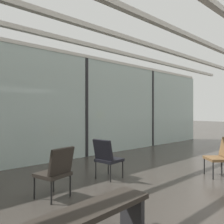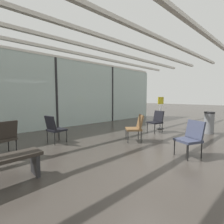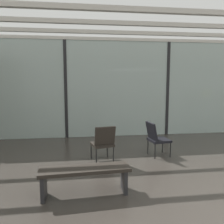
# 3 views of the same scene
# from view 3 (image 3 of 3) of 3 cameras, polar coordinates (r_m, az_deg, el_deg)

# --- Properties ---
(glass_curtain_wall) EXTENTS (14.00, 0.08, 3.21)m
(glass_curtain_wall) POSITION_cam_3_polar(r_m,az_deg,el_deg) (8.53, 13.20, 5.40)
(glass_curtain_wall) COLOR #A3B7B2
(glass_curtain_wall) RESTS_ON ground
(window_mullion_0) EXTENTS (0.10, 0.12, 3.21)m
(window_mullion_0) POSITION_cam_3_polar(r_m,az_deg,el_deg) (7.97, -11.10, 5.32)
(window_mullion_0) COLOR black
(window_mullion_0) RESTS_ON ground
(window_mullion_1) EXTENTS (0.10, 0.12, 3.21)m
(window_mullion_1) POSITION_cam_3_polar(r_m,az_deg,el_deg) (8.53, 13.20, 5.40)
(window_mullion_1) COLOR black
(window_mullion_1) RESTS_ON ground
(parked_airplane) EXTENTS (10.79, 3.77, 3.77)m
(parked_airplane) POSITION_cam_3_polar(r_m,az_deg,el_deg) (13.62, 9.69, 7.42)
(parked_airplane) COLOR silver
(parked_airplane) RESTS_ON ground
(lounge_chair_1) EXTENTS (0.58, 0.55, 0.87)m
(lounge_chair_1) POSITION_cam_3_polar(r_m,az_deg,el_deg) (6.09, 10.59, -5.90)
(lounge_chair_1) COLOR black
(lounge_chair_1) RESTS_ON ground
(lounge_chair_4) EXTENTS (0.59, 0.62, 0.87)m
(lounge_chair_4) POSITION_cam_3_polar(r_m,az_deg,el_deg) (5.55, -2.13, -7.10)
(lounge_chair_4) COLOR #28231E
(lounge_chair_4) RESTS_ON ground
(waiting_bench) EXTENTS (1.52, 0.50, 0.47)m
(waiting_bench) POSITION_cam_3_polar(r_m,az_deg,el_deg) (4.07, -6.52, -14.63)
(waiting_bench) COLOR #28231E
(waiting_bench) RESTS_ON ground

